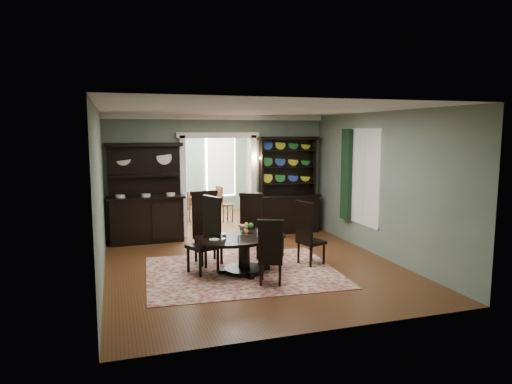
# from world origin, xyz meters

# --- Properties ---
(room) EXTENTS (5.51, 6.01, 3.01)m
(room) POSITION_xyz_m (0.00, 0.04, 1.58)
(room) COLOR #573117
(room) RESTS_ON ground
(parlor) EXTENTS (3.51, 3.50, 3.01)m
(parlor) POSITION_xyz_m (0.00, 5.53, 1.52)
(parlor) COLOR #573117
(parlor) RESTS_ON ground
(doorway_trim) EXTENTS (2.08, 0.25, 2.57)m
(doorway_trim) POSITION_xyz_m (0.00, 3.00, 1.62)
(doorway_trim) COLOR white
(doorway_trim) RESTS_ON floor
(right_window) EXTENTS (0.15, 1.47, 2.12)m
(right_window) POSITION_xyz_m (2.69, 0.93, 1.60)
(right_window) COLOR white
(right_window) RESTS_ON wall_right
(wall_sconce) EXTENTS (0.27, 0.21, 0.21)m
(wall_sconce) POSITION_xyz_m (0.95, 2.85, 1.89)
(wall_sconce) COLOR #BD8232
(wall_sconce) RESTS_ON back_wall_right
(rug) EXTENTS (3.65, 2.99, 0.01)m
(rug) POSITION_xyz_m (-0.30, -0.25, 0.01)
(rug) COLOR maroon
(rug) RESTS_ON floor
(dining_table) EXTENTS (1.97, 1.97, 0.67)m
(dining_table) POSITION_xyz_m (-0.27, -0.27, 0.47)
(dining_table) COLOR black
(dining_table) RESTS_ON rug
(centerpiece) EXTENTS (1.36, 0.87, 0.22)m
(centerpiece) POSITION_xyz_m (-0.22, -0.20, 0.73)
(centerpiece) COLOR silver
(centerpiece) RESTS_ON dining_table
(chair_far_left) EXTENTS (0.59, 0.56, 1.43)m
(chair_far_left) POSITION_xyz_m (-0.79, 0.63, 0.75)
(chair_far_left) COLOR black
(chair_far_left) RESTS_ON rug
(chair_far_mid) EXTENTS (0.63, 0.62, 1.32)m
(chair_far_mid) POSITION_xyz_m (0.17, 0.78, 0.69)
(chair_far_mid) COLOR black
(chair_far_mid) RESTS_ON rug
(chair_far_right) EXTENTS (0.47, 0.45, 1.22)m
(chair_far_right) POSITION_xyz_m (0.64, 0.79, 0.64)
(chair_far_right) COLOR black
(chair_far_right) RESTS_ON rug
(chair_end_left) EXTENTS (0.66, 0.68, 1.41)m
(chair_end_left) POSITION_xyz_m (-0.89, -0.03, 0.74)
(chair_end_left) COLOR black
(chair_end_left) RESTS_ON rug
(chair_end_right) EXTENTS (0.57, 0.58, 1.26)m
(chair_end_right) POSITION_xyz_m (1.03, -0.20, 0.66)
(chair_end_right) COLOR black
(chair_end_right) RESTS_ON rug
(chair_near) EXTENTS (0.54, 0.53, 1.15)m
(chair_near) POSITION_xyz_m (-0.04, -1.11, 0.60)
(chair_near) COLOR black
(chair_near) RESTS_ON rug
(sideboard) EXTENTS (1.79, 0.68, 2.33)m
(sideboard) POSITION_xyz_m (-1.81, 2.73, 0.81)
(sideboard) COLOR black
(sideboard) RESTS_ON floor
(welsh_dresser) EXTENTS (1.59, 0.61, 2.46)m
(welsh_dresser) POSITION_xyz_m (1.78, 2.73, 0.89)
(welsh_dresser) COLOR black
(welsh_dresser) RESTS_ON floor
(parlor_table) EXTENTS (0.75, 0.75, 0.70)m
(parlor_table) POSITION_xyz_m (-0.16, 4.91, 0.45)
(parlor_table) COLOR #542A18
(parlor_table) RESTS_ON parlor_floor
(parlor_chair_left) EXTENTS (0.44, 0.43, 0.91)m
(parlor_chair_left) POSITION_xyz_m (-0.59, 4.62, 0.49)
(parlor_chair_left) COLOR #542A18
(parlor_chair_left) RESTS_ON parlor_floor
(parlor_chair_right) EXTENTS (0.47, 0.46, 1.04)m
(parlor_chair_right) POSITION_xyz_m (0.47, 4.52, 0.56)
(parlor_chair_right) COLOR #542A18
(parlor_chair_right) RESTS_ON parlor_floor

